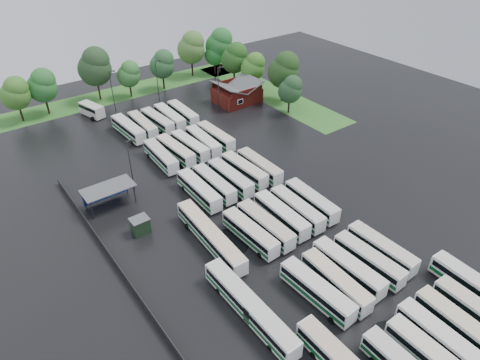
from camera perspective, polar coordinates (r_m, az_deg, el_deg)
ground at (r=65.11m, az=4.94°, el=-7.18°), size 160.00×160.00×0.00m
brick_building at (r=105.61m, az=-0.40°, el=11.30°), size 10.07×8.60×5.39m
wash_shed at (r=72.06m, az=-17.27°, el=-1.21°), size 8.20×4.20×3.58m
utility_hut at (r=66.05m, az=-13.16°, el=-5.92°), size 2.70×2.20×2.62m
grass_strip_north at (r=114.92m, az=-16.23°, el=10.89°), size 80.00×10.00×0.01m
grass_strip_east at (r=112.10m, az=3.80°, el=11.59°), size 10.00×50.00×0.01m
west_fence at (r=61.87m, az=-16.26°, el=-10.70°), size 0.10×50.00×1.20m
bus_r0c1 at (r=53.35m, az=24.23°, el=-20.85°), size 2.36×10.68×2.97m
bus_r0c2 at (r=55.22m, az=25.30°, el=-18.72°), size 2.62×10.85×3.00m
bus_r0c3 at (r=57.33m, az=27.22°, el=-16.94°), size 2.84×10.93×3.01m
bus_r0c4 at (r=59.73m, az=29.06°, el=-15.20°), size 2.65×10.63×2.94m
bus_r1c0 at (r=55.67m, az=10.23°, el=-14.33°), size 2.80×10.97×3.03m
bus_r1c1 at (r=57.20m, az=12.65°, el=-13.06°), size 2.70×10.82×2.99m
bus_r1c2 at (r=59.20m, az=14.23°, el=-11.30°), size 2.51×10.97×3.04m
bus_r1c3 at (r=61.13m, az=16.78°, el=-10.14°), size 2.57×10.62×2.94m
bus_r1c4 at (r=63.31m, az=18.35°, el=-8.68°), size 2.42×10.59×2.94m
bus_r2c0 at (r=62.61m, az=1.38°, el=-7.07°), size 2.58×10.61×2.94m
bus_r2c1 at (r=63.95m, az=3.41°, el=-6.02°), size 2.48×10.96×3.04m
bus_r2c2 at (r=65.94m, az=5.53°, el=-4.69°), size 2.64×11.03×3.05m
bus_r2c3 at (r=67.52m, az=7.61°, el=-3.83°), size 2.67×10.82×2.99m
bus_r2c4 at (r=69.53m, az=9.51°, el=-2.77°), size 2.71×10.77×2.97m
bus_r3c0 at (r=71.27m, az=-5.49°, el=-1.35°), size 2.51×10.92×3.03m
bus_r3c1 at (r=72.72m, az=-3.46°, el=-0.49°), size 2.36×10.53×2.92m
bus_r3c2 at (r=73.98m, az=-1.29°, el=0.28°), size 2.31×10.79×3.00m
bus_r3c3 at (r=76.13m, az=0.58°, el=1.36°), size 2.65×10.79×2.98m
bus_r3c4 at (r=77.32m, az=2.63°, el=1.88°), size 2.34×10.64×2.96m
bus_r4c0 at (r=81.52m, az=-10.51°, el=3.15°), size 2.76×10.84×2.99m
bus_r4c1 at (r=82.93m, az=-8.60°, el=3.92°), size 2.79×10.82×2.98m
bus_r4c2 at (r=84.21m, az=-6.69°, el=4.57°), size 2.70×10.67×2.95m
bus_r4c3 at (r=85.42m, az=-4.93°, el=5.16°), size 2.80×10.83×2.99m
bus_r4c4 at (r=87.12m, az=-3.28°, el=5.84°), size 2.43×10.68×2.96m
bus_r5c0 at (r=92.76m, az=-14.66°, el=6.64°), size 2.84×11.19×3.09m
bus_r5c1 at (r=93.78m, az=-12.84°, el=7.17°), size 2.55×10.68×2.96m
bus_r5c2 at (r=94.92m, az=-10.94°, el=7.75°), size 2.79×10.70×2.95m
bus_r5c3 at (r=96.08m, az=-9.36°, el=8.29°), size 2.60×10.98×3.04m
bus_r5c4 at (r=97.49m, az=-7.62°, el=8.82°), size 2.57×10.74×2.97m
artic_bus_west_b at (r=62.16m, az=-3.96°, el=-7.47°), size 3.10×16.28×3.00m
artic_bus_west_c at (r=53.25m, az=1.30°, el=-16.58°), size 2.31×16.05×2.98m
minibus at (r=104.16m, az=-19.15°, el=8.87°), size 3.99×6.93×2.85m
tree_north_0 at (r=105.88m, az=-27.73°, el=10.25°), size 6.28×6.28×10.40m
tree_north_1 at (r=107.11m, az=-24.83°, el=11.43°), size 6.52×6.52×10.79m
tree_north_2 at (r=110.23m, az=-18.76°, el=14.17°), size 7.88×7.88×13.05m
tree_north_3 at (r=110.56m, az=-14.58°, el=13.54°), size 5.54×5.54×9.18m
tree_north_4 at (r=113.44m, az=-10.29°, el=14.99°), size 6.22×6.22×10.30m
tree_north_5 at (r=121.27m, az=-6.46°, el=17.20°), size 7.43×7.43×12.31m
tree_north_6 at (r=123.30m, az=-2.72°, el=17.66°), size 7.47×7.47×12.37m
tree_east_0 at (r=99.23m, az=6.79°, el=11.95°), size 5.40×5.40×8.94m
tree_east_1 at (r=104.69m, az=5.93°, el=14.43°), size 7.36×7.36×12.20m
tree_east_2 at (r=110.68m, az=1.82°, el=14.90°), size 6.02×6.02×9.97m
tree_east_3 at (r=114.57m, az=-0.68°, el=16.01°), size 6.77×6.77×11.21m
tree_east_4 at (r=122.70m, az=-3.33°, el=16.47°), size 5.40×5.38×8.91m
lamp_post_ne at (r=98.88m, az=-2.83°, el=12.34°), size 1.64×0.32×10.67m
lamp_post_nw at (r=73.53m, az=-14.38°, el=2.38°), size 1.44×0.28×9.38m
lamp_post_back_w at (r=103.20m, az=-16.65°, el=11.60°), size 1.50×0.29×9.76m
lamp_post_back_e at (r=106.38m, az=-10.95°, el=13.17°), size 1.55×0.30×10.05m
puddle_0 at (r=55.24m, az=19.96°, el=-19.72°), size 6.12×6.12×0.01m
puddle_1 at (r=59.77m, az=25.98°, el=-16.34°), size 4.15×4.15×0.01m
puddle_2 at (r=63.41m, az=-1.57°, el=-8.39°), size 6.34×6.34×0.01m
puddle_3 at (r=65.81m, az=7.39°, el=-6.84°), size 3.62×3.62×0.01m
puddle_4 at (r=65.25m, az=25.85°, el=-11.25°), size 2.82×2.82×0.01m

